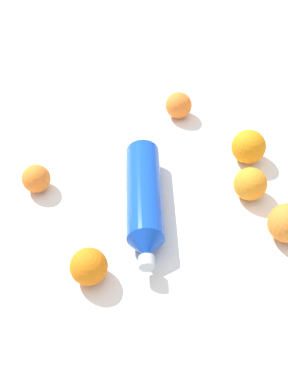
{
  "coord_description": "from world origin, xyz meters",
  "views": [
    {
      "loc": [
        -0.67,
        0.2,
        0.78
      ],
      "look_at": [
        -0.04,
        -0.02,
        0.04
      ],
      "focal_mm": 43.56,
      "sensor_mm": 36.0,
      "label": 1
    }
  ],
  "objects_px": {
    "orange_2": "(179,105)",
    "orange_3": "(249,147)",
    "orange_5": "(288,223)",
    "orange_0": "(36,179)",
    "orange_1": "(89,266)",
    "orange_4": "(250,184)",
    "water_bottle": "(144,200)"
  },
  "relations": [
    {
      "from": "orange_1",
      "to": "orange_2",
      "type": "bearing_deg",
      "value": -40.68
    },
    {
      "from": "orange_2",
      "to": "orange_0",
      "type": "bearing_deg",
      "value": 109.08
    },
    {
      "from": "water_bottle",
      "to": "orange_4",
      "type": "height_order",
      "value": "water_bottle"
    },
    {
      "from": "orange_1",
      "to": "orange_5",
      "type": "distance_m",
      "value": 0.41
    },
    {
      "from": "orange_2",
      "to": "orange_3",
      "type": "relative_size",
      "value": 0.85
    },
    {
      "from": "orange_1",
      "to": "orange_4",
      "type": "bearing_deg",
      "value": -77.02
    },
    {
      "from": "orange_1",
      "to": "orange_3",
      "type": "relative_size",
      "value": 0.9
    },
    {
      "from": "water_bottle",
      "to": "orange_3",
      "type": "relative_size",
      "value": 3.96
    },
    {
      "from": "orange_4",
      "to": "orange_3",
      "type": "bearing_deg",
      "value": -25.74
    },
    {
      "from": "water_bottle",
      "to": "orange_2",
      "type": "height_order",
      "value": "water_bottle"
    },
    {
      "from": "orange_2",
      "to": "orange_3",
      "type": "height_order",
      "value": "orange_3"
    },
    {
      "from": "water_bottle",
      "to": "orange_0",
      "type": "relative_size",
      "value": 5.01
    },
    {
      "from": "orange_0",
      "to": "orange_5",
      "type": "distance_m",
      "value": 0.54
    },
    {
      "from": "orange_0",
      "to": "orange_5",
      "type": "relative_size",
      "value": 0.78
    },
    {
      "from": "orange_0",
      "to": "orange_1",
      "type": "xyz_separation_m",
      "value": [
        -0.26,
        -0.05,
        0.0
      ]
    },
    {
      "from": "orange_0",
      "to": "orange_1",
      "type": "distance_m",
      "value": 0.27
    },
    {
      "from": "orange_3",
      "to": "orange_4",
      "type": "relative_size",
      "value": 1.1
    },
    {
      "from": "orange_3",
      "to": "orange_4",
      "type": "distance_m",
      "value": 0.12
    },
    {
      "from": "orange_2",
      "to": "orange_4",
      "type": "distance_m",
      "value": 0.31
    },
    {
      "from": "orange_4",
      "to": "orange_1",
      "type": "bearing_deg",
      "value": 102.98
    },
    {
      "from": "orange_1",
      "to": "orange_2",
      "type": "distance_m",
      "value": 0.53
    },
    {
      "from": "water_bottle",
      "to": "orange_0",
      "type": "bearing_deg",
      "value": -107.6
    },
    {
      "from": "orange_3",
      "to": "orange_5",
      "type": "height_order",
      "value": "orange_5"
    },
    {
      "from": "orange_3",
      "to": "orange_5",
      "type": "xyz_separation_m",
      "value": [
        -0.23,
        0.03,
        0.0
      ]
    },
    {
      "from": "orange_3",
      "to": "orange_5",
      "type": "relative_size",
      "value": 0.99
    },
    {
      "from": "orange_0",
      "to": "orange_2",
      "type": "relative_size",
      "value": 0.93
    },
    {
      "from": "orange_1",
      "to": "orange_5",
      "type": "xyz_separation_m",
      "value": [
        -0.03,
        -0.4,
        0.0
      ]
    },
    {
      "from": "water_bottle",
      "to": "orange_1",
      "type": "distance_m",
      "value": 0.19
    },
    {
      "from": "water_bottle",
      "to": "orange_2",
      "type": "bearing_deg",
      "value": 163.22
    },
    {
      "from": "water_bottle",
      "to": "orange_3",
      "type": "height_order",
      "value": "orange_3"
    },
    {
      "from": "orange_1",
      "to": "orange_2",
      "type": "height_order",
      "value": "orange_1"
    },
    {
      "from": "orange_4",
      "to": "orange_0",
      "type": "bearing_deg",
      "value": 68.22
    }
  ]
}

